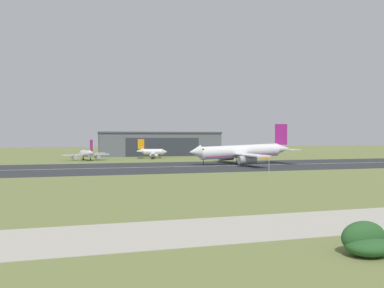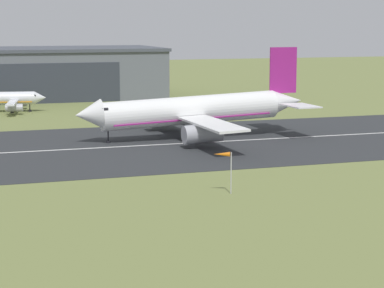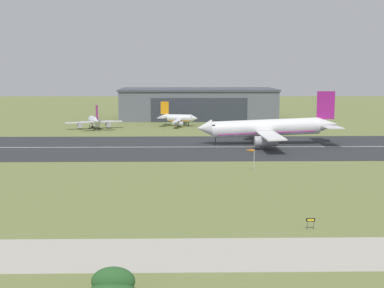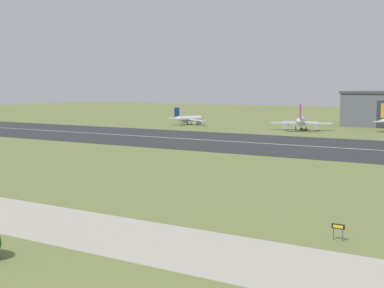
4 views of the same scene
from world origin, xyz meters
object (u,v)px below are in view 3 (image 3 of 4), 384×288
(shrub_clump, at_px, (113,285))
(windsock_pole, at_px, (250,152))
(airplane_landing, at_px, (266,128))
(airplane_parked_east, at_px, (179,118))
(runway_sign, at_px, (311,221))
(airplane_parked_west, at_px, (94,121))

(shrub_clump, relative_size, windsock_pole, 0.87)
(airplane_landing, distance_m, shrub_clump, 118.61)
(airplane_landing, height_order, airplane_parked_east, airplane_landing)
(windsock_pole, distance_m, runway_sign, 45.41)
(airplane_parked_east, bearing_deg, windsock_pole, -80.17)
(airplane_landing, relative_size, shrub_clump, 9.84)
(shrub_clump, height_order, windsock_pole, windsock_pole)
(airplane_parked_east, bearing_deg, shrub_clump, -92.04)
(airplane_parked_east, height_order, shrub_clump, airplane_parked_east)
(airplane_parked_west, distance_m, airplane_parked_east, 34.91)
(airplane_parked_west, height_order, runway_sign, airplane_parked_west)
(airplane_parked_west, distance_m, shrub_clump, 160.75)
(windsock_pole, height_order, runway_sign, windsock_pole)
(airplane_landing, height_order, airplane_parked_west, airplane_landing)
(runway_sign, bearing_deg, airplane_parked_east, 98.15)
(airplane_parked_west, relative_size, runway_sign, 12.63)
(windsock_pole, bearing_deg, airplane_parked_east, 99.83)
(airplane_landing, relative_size, airplane_parked_east, 1.93)
(shrub_clump, relative_size, runway_sign, 2.69)
(airplane_landing, xyz_separation_m, shrub_clump, (-34.13, -113.52, -3.91))
(airplane_landing, distance_m, airplane_parked_east, 61.23)
(shrub_clump, height_order, runway_sign, shrub_clump)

